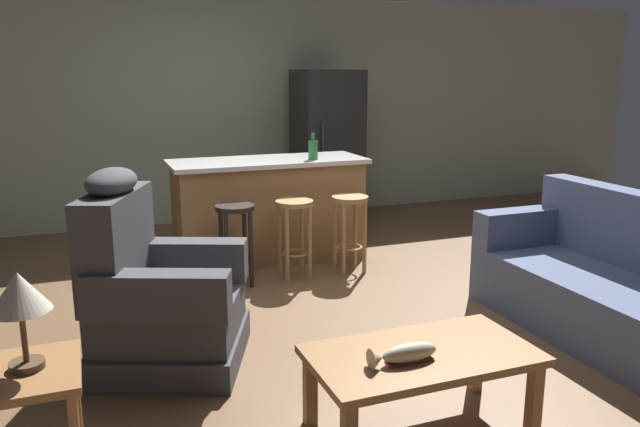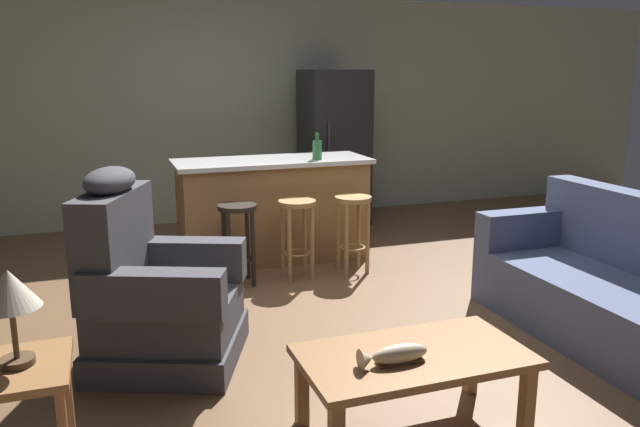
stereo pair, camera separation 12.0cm
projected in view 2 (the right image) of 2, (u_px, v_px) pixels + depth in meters
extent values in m
plane|color=brown|center=(321.00, 307.00, 4.72)|extent=(12.00, 12.00, 0.00)
cube|color=#9EA88E|center=(232.00, 110.00, 7.31)|extent=(12.00, 0.05, 2.60)
cube|color=olive|center=(414.00, 356.00, 3.00)|extent=(1.10, 0.60, 0.04)
cube|color=olive|center=(527.00, 403.00, 2.99)|extent=(0.06, 0.06, 0.38)
cube|color=olive|center=(302.00, 390.00, 3.11)|extent=(0.06, 0.06, 0.38)
cube|color=olive|center=(471.00, 360.00, 3.43)|extent=(0.06, 0.06, 0.38)
cube|color=#4C3823|center=(400.00, 361.00, 2.89)|extent=(0.22, 0.07, 0.01)
ellipsoid|color=tan|center=(400.00, 354.00, 2.89)|extent=(0.28, 0.09, 0.09)
cone|color=tan|center=(366.00, 359.00, 2.83)|extent=(0.06, 0.10, 0.10)
cube|color=#4C5675|center=(605.00, 325.00, 4.13)|extent=(0.86, 1.91, 0.20)
cube|color=#4C5675|center=(608.00, 295.00, 4.08)|extent=(0.86, 1.91, 0.22)
cube|color=#4C5675|center=(529.00, 228.00, 4.81)|extent=(0.84, 0.21, 0.28)
cube|color=#3D3D42|center=(170.00, 346.00, 3.84)|extent=(1.09, 1.09, 0.18)
cube|color=#3D3D42|center=(168.00, 314.00, 3.79)|extent=(1.02, 1.00, 0.24)
cube|color=#3D3D42|center=(115.00, 244.00, 3.71)|extent=(0.51, 0.79, 0.64)
ellipsoid|color=#3D3D42|center=(110.00, 181.00, 3.62)|extent=(0.42, 0.53, 0.16)
cube|color=#3D3D42|center=(184.00, 259.00, 4.06)|extent=(0.81, 0.47, 0.26)
cube|color=#3D3D42|center=(152.00, 294.00, 3.41)|extent=(0.81, 0.47, 0.26)
cube|color=olive|center=(8.00, 371.00, 2.55)|extent=(0.48, 0.48, 0.04)
cylinder|color=olive|center=(69.00, 401.00, 2.87)|extent=(0.04, 0.04, 0.52)
cylinder|color=#4C3823|center=(18.00, 361.00, 2.57)|extent=(0.14, 0.14, 0.03)
cylinder|color=#4C3823|center=(14.00, 333.00, 2.54)|extent=(0.02, 0.02, 0.22)
cone|color=#BCB29E|center=(9.00, 289.00, 2.50)|extent=(0.24, 0.24, 0.16)
cube|color=olive|center=(273.00, 211.00, 5.86)|extent=(1.71, 0.63, 0.91)
cube|color=silver|center=(272.00, 161.00, 5.76)|extent=(1.80, 0.70, 0.04)
cylinder|color=black|center=(237.00, 207.00, 5.09)|extent=(0.32, 0.32, 0.04)
torus|color=black|center=(239.00, 259.00, 5.18)|extent=(0.23, 0.23, 0.02)
cylinder|color=black|center=(229.00, 251.00, 5.04)|extent=(0.04, 0.04, 0.64)
cylinder|color=black|center=(253.00, 249.00, 5.10)|extent=(0.04, 0.04, 0.64)
cylinder|color=black|center=(224.00, 245.00, 5.22)|extent=(0.04, 0.04, 0.64)
cylinder|color=black|center=(248.00, 243.00, 5.29)|extent=(0.04, 0.04, 0.64)
cylinder|color=#A87A47|center=(297.00, 203.00, 5.25)|extent=(0.32, 0.32, 0.04)
torus|color=#A87A47|center=(297.00, 253.00, 5.35)|extent=(0.23, 0.23, 0.02)
cylinder|color=#A87A47|center=(290.00, 246.00, 5.20)|extent=(0.04, 0.04, 0.64)
cylinder|color=#A87A47|center=(312.00, 244.00, 5.27)|extent=(0.04, 0.04, 0.64)
cylinder|color=#A87A47|center=(283.00, 240.00, 5.39)|extent=(0.04, 0.04, 0.64)
cylinder|color=#A87A47|center=(305.00, 238.00, 5.45)|extent=(0.04, 0.04, 0.64)
cylinder|color=#A87A47|center=(353.00, 199.00, 5.42)|extent=(0.32, 0.32, 0.04)
torus|color=#A87A47|center=(353.00, 247.00, 5.52)|extent=(0.23, 0.23, 0.02)
cylinder|color=#A87A47|center=(346.00, 240.00, 5.37)|extent=(0.04, 0.04, 0.64)
cylinder|color=#A87A47|center=(368.00, 238.00, 5.44)|extent=(0.04, 0.04, 0.64)
cylinder|color=#A87A47|center=(338.00, 235.00, 5.55)|extent=(0.04, 0.04, 0.64)
cylinder|color=#A87A47|center=(359.00, 233.00, 5.62)|extent=(0.04, 0.04, 0.64)
cube|color=black|center=(334.00, 148.00, 7.22)|extent=(0.70, 0.66, 1.76)
cylinder|color=#333338|center=(329.00, 144.00, 6.82)|extent=(0.02, 0.02, 0.50)
cylinder|color=#2D6B38|center=(317.00, 150.00, 5.72)|extent=(0.09, 0.09, 0.17)
cylinder|color=#2D6B38|center=(317.00, 137.00, 5.69)|extent=(0.03, 0.03, 0.07)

